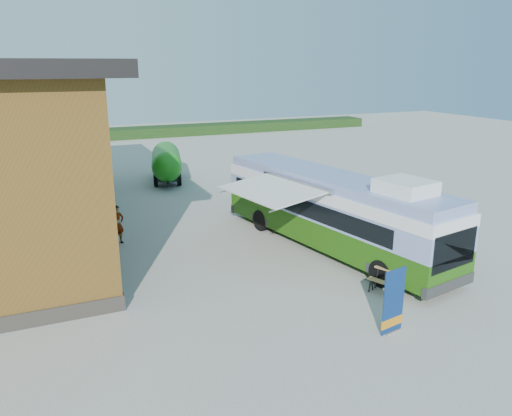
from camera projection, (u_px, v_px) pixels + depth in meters
name	position (u px, v px, depth m)	size (l,w,h in m)	color
ground	(307.00, 276.00, 18.00)	(100.00, 100.00, 0.00)	#BCB7AD
hedge	(201.00, 129.00, 54.39)	(40.00, 3.00, 1.00)	#264419
bus	(332.00, 208.00, 20.30)	(4.55, 11.90, 3.58)	#2E6C12
awning	(275.00, 191.00, 19.44)	(3.26, 4.52, 0.51)	white
banner	(393.00, 307.00, 14.03)	(0.83, 0.28, 1.93)	navy
picnic_table	(393.00, 274.00, 16.72)	(1.72, 1.64, 0.77)	tan
person_a	(118.00, 225.00, 21.01)	(0.62, 0.41, 1.70)	#999999
person_b	(242.00, 185.00, 27.92)	(0.84, 0.65, 1.73)	#999999
slurry_tanker	(166.00, 161.00, 32.09)	(2.75, 6.14, 2.31)	#1F8317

